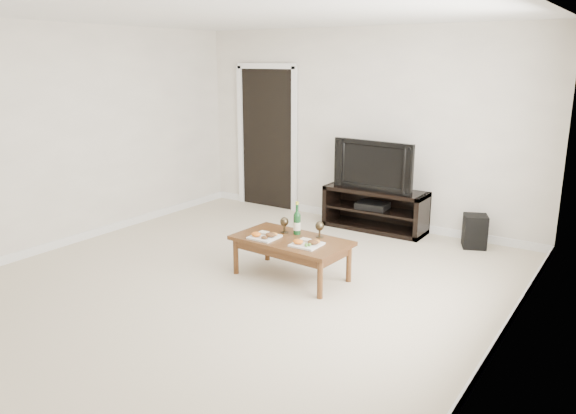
# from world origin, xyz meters

# --- Properties ---
(floor) EXTENTS (5.50, 5.50, 0.00)m
(floor) POSITION_xyz_m (0.00, 0.00, 0.00)
(floor) COLOR beige
(floor) RESTS_ON ground
(back_wall) EXTENTS (5.00, 0.04, 2.60)m
(back_wall) POSITION_xyz_m (0.00, 2.77, 1.30)
(back_wall) COLOR beige
(back_wall) RESTS_ON ground
(ceiling) EXTENTS (5.00, 5.50, 0.04)m
(ceiling) POSITION_xyz_m (0.00, 0.00, 2.62)
(ceiling) COLOR white
(ceiling) RESTS_ON back_wall
(doorway) EXTENTS (0.90, 0.02, 2.05)m
(doorway) POSITION_xyz_m (-1.55, 2.73, 1.02)
(doorway) COLOR black
(doorway) RESTS_ON ground
(media_console) EXTENTS (1.35, 0.45, 0.55)m
(media_console) POSITION_xyz_m (0.35, 2.50, 0.28)
(media_console) COLOR black
(media_console) RESTS_ON ground
(television) EXTENTS (1.13, 0.23, 0.64)m
(television) POSITION_xyz_m (0.35, 2.50, 0.87)
(television) COLOR black
(television) RESTS_ON media_console
(av_receiver) EXTENTS (0.42, 0.33, 0.08)m
(av_receiver) POSITION_xyz_m (0.32, 2.48, 0.33)
(av_receiver) COLOR black
(av_receiver) RESTS_ON media_console
(subwoofer) EXTENTS (0.35, 0.35, 0.40)m
(subwoofer) POSITION_xyz_m (1.66, 2.48, 0.20)
(subwoofer) COLOR black
(subwoofer) RESTS_ON ground
(coffee_table) EXTENTS (1.22, 0.71, 0.42)m
(coffee_table) POSITION_xyz_m (0.35, 0.47, 0.21)
(coffee_table) COLOR brown
(coffee_table) RESTS_ON ground
(plate_left) EXTENTS (0.27, 0.27, 0.07)m
(plate_left) POSITION_xyz_m (0.11, 0.35, 0.45)
(plate_left) COLOR white
(plate_left) RESTS_ON coffee_table
(plate_right) EXTENTS (0.27, 0.27, 0.07)m
(plate_right) POSITION_xyz_m (0.59, 0.38, 0.45)
(plate_right) COLOR white
(plate_right) RESTS_ON coffee_table
(wine_bottle) EXTENTS (0.07, 0.07, 0.35)m
(wine_bottle) POSITION_xyz_m (0.31, 0.64, 0.59)
(wine_bottle) COLOR #103C19
(wine_bottle) RESTS_ON coffee_table
(goblet_left) EXTENTS (0.09, 0.09, 0.17)m
(goblet_left) POSITION_xyz_m (0.18, 0.60, 0.51)
(goblet_left) COLOR #3E3321
(goblet_left) RESTS_ON coffee_table
(goblet_right) EXTENTS (0.09, 0.09, 0.17)m
(goblet_right) POSITION_xyz_m (0.57, 0.67, 0.51)
(goblet_right) COLOR #3E3321
(goblet_right) RESTS_ON coffee_table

